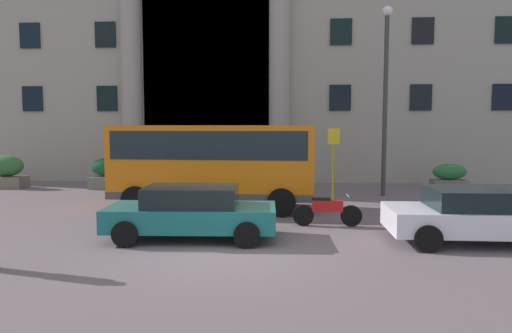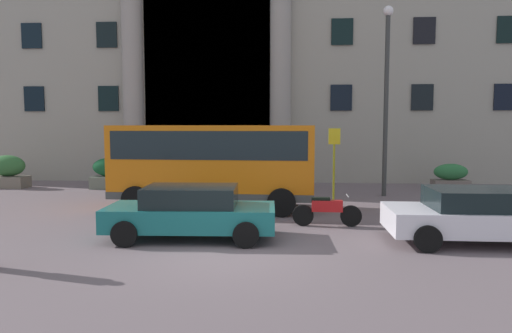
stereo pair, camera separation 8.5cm
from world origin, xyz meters
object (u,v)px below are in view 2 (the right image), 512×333
Objects in this scene: motorcycle_near_kerb at (325,210)px; bus_stop_sign at (334,156)px; hedge_planter_far_west at (269,174)px; parked_sedan_second at (191,212)px; hedge_planter_west at (8,172)px; hedge_planter_east at (111,174)px; lamppost_plaza_centre at (386,87)px; parked_compact_extra at (480,215)px; orange_minibus at (214,159)px; hedge_planter_entrance_left at (451,178)px.

bus_stop_sign is at bearing 82.65° from motorcycle_near_kerb.
parked_sedan_second is at bearing -100.40° from hedge_planter_far_west.
bus_stop_sign is 1.40× the size of motorcycle_near_kerb.
hedge_planter_east is at bearing 0.22° from hedge_planter_west.
bus_stop_sign is 10.11m from hedge_planter_east.
hedge_planter_far_west is at bearing 0.09° from hedge_planter_east.
parked_sedan_second is at bearing -130.05° from lamppost_plaza_centre.
lamppost_plaza_centre is at bearing -4.75° from hedge_planter_west.
parked_compact_extra is (12.57, -8.93, 0.02)m from hedge_planter_east.
parked_sedan_second is at bearing -86.63° from orange_minibus.
bus_stop_sign is 1.60× the size of hedge_planter_east.
hedge_planter_far_west reaches higher than motorcycle_near_kerb.
hedge_planter_far_west is (11.95, 0.03, 0.00)m from hedge_planter_west.
hedge_planter_west is at bearing 169.58° from bus_stop_sign.
hedge_planter_far_west is at bearing 133.32° from bus_stop_sign.
orange_minibus is 0.91× the size of lamppost_plaza_centre.
lamppost_plaza_centre reaches higher than parked_sedan_second.
hedge_planter_east is (-9.69, 2.68, -1.01)m from bus_stop_sign.
motorcycle_near_kerb is 7.59m from lamppost_plaza_centre.
motorcycle_near_kerb is at bearing 23.72° from parked_sedan_second.
hedge_planter_entrance_left is 5.34m from lamppost_plaza_centre.
hedge_planter_far_west is at bearing 72.89° from orange_minibus.
hedge_planter_far_west is at bearing 121.71° from parked_compact_extra.
bus_stop_sign is at bearing -10.42° from hedge_planter_west.
orange_minibus is at bearing -151.80° from hedge_planter_entrance_left.
lamppost_plaza_centre reaches higher than bus_stop_sign.
orange_minibus is 4.53m from motorcycle_near_kerb.
parked_sedan_second is at bearing -58.30° from hedge_planter_east.
hedge_planter_west is 0.39× the size of parked_compact_extra.
lamppost_plaza_centre is at bearing 96.02° from parked_compact_extra.
parked_compact_extra is at bearing -1.93° from parked_sedan_second.
motorcycle_near_kerb is (3.55, -2.52, -1.24)m from orange_minibus.
hedge_planter_east is 0.40× the size of parked_sedan_second.
hedge_planter_entrance_left is 9.81m from motorcycle_near_kerb.
hedge_planter_east is (-5.46, 4.72, -1.02)m from orange_minibus.
orange_minibus is 7.29m from hedge_planter_east.
hedge_planter_entrance_left is at bearing 42.42° from parked_sedan_second.
hedge_planter_entrance_left is 13.40m from parked_sedan_second.
hedge_planter_entrance_left is 0.35× the size of parked_compact_extra.
hedge_planter_east is at bearing -179.91° from hedge_planter_far_west.
hedge_planter_east is 12.49m from lamppost_plaza_centre.
parked_sedan_second is at bearing -153.17° from motorcycle_near_kerb.
hedge_planter_west is at bearing -178.67° from hedge_planter_entrance_left.
motorcycle_near_kerb is 0.26× the size of lamppost_plaza_centre.
parked_sedan_second is (-1.64, -8.94, -0.04)m from hedge_planter_far_west.
motorcycle_near_kerb is at bearing -115.83° from lamppost_plaza_centre.
parked_compact_extra is (17.36, -8.91, -0.03)m from hedge_planter_west.
parked_compact_extra is 0.58× the size of lamppost_plaza_centre.
hedge_planter_east is at bearing 173.26° from lamppost_plaza_centre.
hedge_planter_east is at bearing 145.12° from parked_compact_extra.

